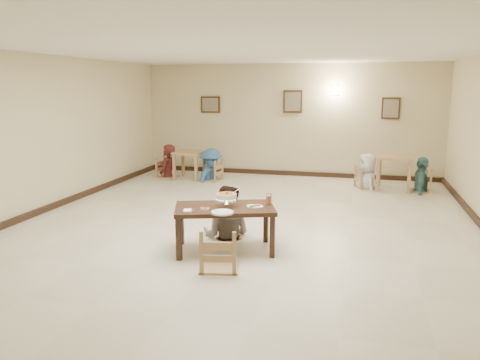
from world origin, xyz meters
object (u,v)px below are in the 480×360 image
(main_table, at_px, (225,212))
(chair_near, at_px, (219,229))
(bg_chair_rr, at_px, (422,171))
(chair_far, at_px, (230,209))
(bg_table_left, at_px, (189,157))
(bg_table_right, at_px, (395,162))
(bg_chair_ll, at_px, (167,158))
(main_diner, at_px, (226,186))
(bg_chair_lr, at_px, (211,161))
(bg_diner_b, at_px, (211,148))
(bg_diner_d, at_px, (423,157))
(drink_glass, at_px, (269,199))
(curry_warmer, at_px, (227,196))
(bg_diner_c, at_px, (368,154))
(bg_diner_a, at_px, (167,144))
(bg_chair_rl, at_px, (367,168))

(main_table, height_order, chair_near, chair_near)
(bg_chair_rr, bearing_deg, chair_far, -30.41)
(main_table, xyz_separation_m, bg_table_left, (-2.46, 5.08, -0.01))
(bg_table_right, bearing_deg, bg_chair_ll, 179.23)
(bg_table_left, bearing_deg, bg_table_right, -0.65)
(main_table, height_order, bg_chair_rr, bg_chair_rr)
(main_diner, distance_m, bg_chair_lr, 4.67)
(bg_diner_b, bearing_deg, bg_table_right, -78.75)
(chair_near, relative_size, bg_diner_d, 0.67)
(drink_glass, relative_size, bg_diner_b, 0.10)
(curry_warmer, height_order, bg_diner_d, bg_diner_d)
(main_diner, relative_size, bg_table_left, 2.29)
(chair_far, distance_m, bg_diner_b, 4.64)
(main_table, xyz_separation_m, bg_chair_lr, (-1.83, 5.01, -0.08))
(bg_diner_c, bearing_deg, curry_warmer, -42.88)
(bg_chair_ll, distance_m, bg_diner_a, 0.37)
(bg_chair_rl, bearing_deg, bg_diner_a, 67.99)
(bg_table_left, height_order, bg_diner_d, bg_diner_d)
(bg_diner_a, bearing_deg, bg_table_left, 88.88)
(bg_diner_d, bearing_deg, main_table, 153.25)
(chair_far, bearing_deg, main_table, -90.32)
(bg_diner_a, xyz_separation_m, bg_diner_c, (5.15, -0.04, -0.06))
(curry_warmer, distance_m, bg_chair_ll, 5.96)
(chair_far, height_order, bg_chair_ll, bg_chair_ll)
(bg_chair_ll, height_order, bg_chair_rr, bg_chair_ll)
(curry_warmer, relative_size, bg_diner_d, 0.20)
(bg_table_left, xyz_separation_m, bg_diner_b, (0.63, -0.07, 0.25))
(drink_glass, relative_size, bg_diner_d, 0.10)
(main_table, distance_m, bg_chair_lr, 5.33)
(bg_chair_lr, bearing_deg, bg_diner_a, -83.08)
(bg_table_right, height_order, bg_diner_a, bg_diner_a)
(main_diner, distance_m, bg_chair_rl, 4.95)
(bg_diner_b, bearing_deg, chair_near, -150.00)
(main_diner, xyz_separation_m, curry_warmer, (0.19, -0.64, -0.01))
(chair_near, distance_m, bg_chair_rl, 6.06)
(chair_far, distance_m, main_diner, 0.41)
(main_diner, bearing_deg, bg_chair_rr, -130.42)
(bg_chair_rr, bearing_deg, drink_glass, -21.69)
(bg_diner_c, bearing_deg, bg_chair_rl, 0.00)
(bg_diner_c, bearing_deg, bg_chair_ll, -111.21)
(chair_far, xyz_separation_m, bg_chair_rl, (2.19, 4.35, 0.05))
(main_diner, xyz_separation_m, bg_table_left, (-2.29, 4.42, -0.25))
(main_table, xyz_separation_m, chair_far, (-0.12, 0.72, -0.15))
(bg_table_right, xyz_separation_m, bg_diner_b, (-4.51, -0.01, 0.17))
(bg_chair_ll, bearing_deg, bg_table_left, -84.30)
(main_diner, xyz_separation_m, bg_chair_lr, (-1.66, 4.35, -0.33))
(drink_glass, bearing_deg, bg_chair_lr, 117.24)
(curry_warmer, xyz_separation_m, bg_diner_d, (3.27, 4.95, -0.02))
(bg_table_left, relative_size, bg_diner_c, 0.44)
(main_table, xyz_separation_m, bg_chair_ll, (-3.08, 5.10, -0.08))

